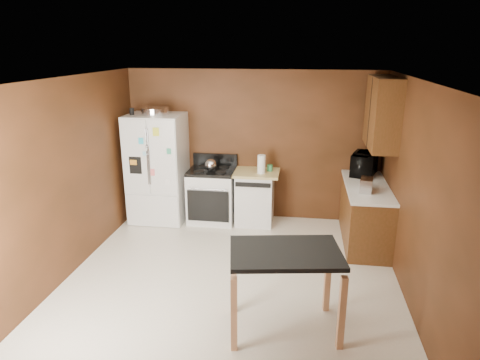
% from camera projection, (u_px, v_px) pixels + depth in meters
% --- Properties ---
extents(floor, '(4.50, 4.50, 0.00)m').
position_uv_depth(floor, '(231.00, 281.00, 5.43)').
color(floor, white).
rests_on(floor, ground).
extents(ceiling, '(4.50, 4.50, 0.00)m').
position_uv_depth(ceiling, '(229.00, 80.00, 4.67)').
color(ceiling, white).
rests_on(ceiling, ground).
extents(wall_back, '(4.20, 0.00, 4.20)m').
position_uv_depth(wall_back, '(253.00, 146.00, 7.17)').
color(wall_back, '#592E17').
rests_on(wall_back, ground).
extents(wall_front, '(4.20, 0.00, 4.20)m').
position_uv_depth(wall_front, '(174.00, 292.00, 2.93)').
color(wall_front, '#592E17').
rests_on(wall_front, ground).
extents(wall_left, '(0.00, 4.50, 4.50)m').
position_uv_depth(wall_left, '(65.00, 180.00, 5.34)').
color(wall_left, '#592E17').
rests_on(wall_left, ground).
extents(wall_right, '(0.00, 4.50, 4.50)m').
position_uv_depth(wall_right, '(416.00, 197.00, 4.75)').
color(wall_right, '#592E17').
rests_on(wall_right, ground).
extents(roasting_pan, '(0.44, 0.44, 0.11)m').
position_uv_depth(roasting_pan, '(155.00, 111.00, 6.86)').
color(roasting_pan, silver).
rests_on(roasting_pan, refrigerator).
extents(pen_cup, '(0.07, 0.07, 0.11)m').
position_uv_depth(pen_cup, '(132.00, 111.00, 6.81)').
color(pen_cup, black).
rests_on(pen_cup, refrigerator).
extents(kettle, '(0.20, 0.20, 0.20)m').
position_uv_depth(kettle, '(211.00, 165.00, 6.97)').
color(kettle, silver).
rests_on(kettle, gas_range).
extents(paper_towel, '(0.15, 0.15, 0.30)m').
position_uv_depth(paper_towel, '(261.00, 164.00, 6.85)').
color(paper_towel, white).
rests_on(paper_towel, dishwasher).
extents(green_canister, '(0.10, 0.10, 0.10)m').
position_uv_depth(green_canister, '(270.00, 168.00, 7.01)').
color(green_canister, '#41AB66').
rests_on(green_canister, dishwasher).
extents(toaster, '(0.21, 0.29, 0.19)m').
position_uv_depth(toaster, '(366.00, 185.00, 5.97)').
color(toaster, silver).
rests_on(toaster, right_cabinets).
extents(microwave, '(0.57, 0.69, 0.33)m').
position_uv_depth(microwave, '(364.00, 164.00, 6.76)').
color(microwave, black).
rests_on(microwave, right_cabinets).
extents(refrigerator, '(0.90, 0.80, 1.80)m').
position_uv_depth(refrigerator, '(158.00, 168.00, 7.13)').
color(refrigerator, white).
rests_on(refrigerator, ground).
extents(gas_range, '(0.76, 0.68, 1.10)m').
position_uv_depth(gas_range, '(212.00, 195.00, 7.19)').
color(gas_range, white).
rests_on(gas_range, ground).
extents(dishwasher, '(0.78, 0.63, 0.89)m').
position_uv_depth(dishwasher, '(255.00, 197.00, 7.12)').
color(dishwasher, white).
rests_on(dishwasher, ground).
extents(right_cabinets, '(0.63, 1.58, 2.45)m').
position_uv_depth(right_cabinets, '(370.00, 184.00, 6.29)').
color(right_cabinets, brown).
rests_on(right_cabinets, ground).
extents(island, '(1.21, 0.91, 0.91)m').
position_uv_depth(island, '(285.00, 264.00, 4.30)').
color(island, black).
rests_on(island, ground).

